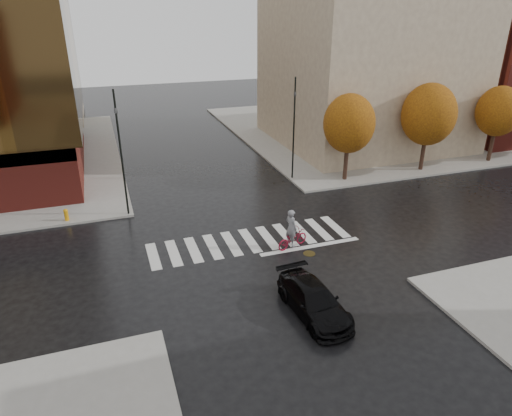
{
  "coord_description": "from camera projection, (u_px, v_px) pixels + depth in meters",
  "views": [
    {
      "loc": [
        -7.27,
        -21.56,
        12.42
      ],
      "look_at": [
        0.38,
        0.5,
        2.0
      ],
      "focal_mm": 32.0,
      "sensor_mm": 36.0,
      "label": 1
    }
  ],
  "objects": [
    {
      "name": "building_ne_tan",
      "position": [
        368.0,
        44.0,
        41.86
      ],
      "size": [
        16.0,
        16.0,
        18.0
      ],
      "primitive_type": "cube",
      "color": "gray",
      "rests_on": "sidewalk_ne"
    },
    {
      "name": "traffic_light_ne",
      "position": [
        294.0,
        122.0,
        33.64
      ],
      "size": [
        0.17,
        0.2,
        7.61
      ],
      "rotation": [
        0.0,
        0.0,
        3.07
      ],
      "color": "black",
      "rests_on": "sidewalk_ne"
    },
    {
      "name": "sidewalk_ne",
      "position": [
        372.0,
        127.0,
        50.21
      ],
      "size": [
        30.0,
        30.0,
        0.15
      ],
      "primitive_type": "cube",
      "color": "gray",
      "rests_on": "ground"
    },
    {
      "name": "crosswalk",
      "position": [
        250.0,
        240.0,
        26.27
      ],
      "size": [
        12.0,
        3.0,
        0.01
      ],
      "primitive_type": "cube",
      "color": "silver",
      "rests_on": "ground"
    },
    {
      "name": "fire_hydrant",
      "position": [
        66.0,
        214.0,
        28.22
      ],
      "size": [
        0.28,
        0.28,
        0.78
      ],
      "color": "orange",
      "rests_on": "sidewalk_nw"
    },
    {
      "name": "ground",
      "position": [
        253.0,
        244.0,
        25.84
      ],
      "size": [
        120.0,
        120.0,
        0.0
      ],
      "primitive_type": "plane",
      "color": "black",
      "rests_on": "ground"
    },
    {
      "name": "building_nw_far",
      "position": [
        0.0,
        28.0,
        48.84
      ],
      "size": [
        14.0,
        12.0,
        20.0
      ],
      "primitive_type": "cube",
      "color": "gray",
      "rests_on": "sidewalk_nw"
    },
    {
      "name": "sedan",
      "position": [
        314.0,
        300.0,
        19.82
      ],
      "size": [
        2.17,
        4.7,
        1.33
      ],
      "primitive_type": "imported",
      "rotation": [
        0.0,
        0.0,
        0.07
      ],
      "color": "black",
      "rests_on": "ground"
    },
    {
      "name": "tree_ne_b",
      "position": [
        429.0,
        115.0,
        35.42
      ],
      "size": [
        4.2,
        4.2,
        6.89
      ],
      "color": "#301F15",
      "rests_on": "sidewalk_ne"
    },
    {
      "name": "tree_ne_a",
      "position": [
        349.0,
        124.0,
        33.4
      ],
      "size": [
        3.8,
        3.8,
        6.5
      ],
      "color": "#301F15",
      "rests_on": "sidewalk_ne"
    },
    {
      "name": "manhole",
      "position": [
        309.0,
        253.0,
        24.88
      ],
      "size": [
        0.84,
        0.84,
        0.01
      ],
      "primitive_type": "cylinder",
      "rotation": [
        0.0,
        0.0,
        -0.31
      ],
      "color": "#473A19",
      "rests_on": "ground"
    },
    {
      "name": "cyclist",
      "position": [
        292.0,
        235.0,
        25.24
      ],
      "size": [
        2.14,
        1.3,
        2.3
      ],
      "rotation": [
        0.0,
        0.0,
        1.89
      ],
      "color": "maroon",
      "rests_on": "ground"
    },
    {
      "name": "building_ne_brick",
      "position": [
        507.0,
        61.0,
        46.6
      ],
      "size": [
        14.0,
        14.0,
        14.0
      ],
      "primitive_type": "cube",
      "color": "maroon",
      "rests_on": "sidewalk_ne"
    },
    {
      "name": "traffic_light_nw",
      "position": [
        120.0,
        145.0,
        27.47
      ],
      "size": [
        0.21,
        0.18,
        7.86
      ],
      "rotation": [
        0.0,
        0.0,
        -1.66
      ],
      "color": "black",
      "rests_on": "sidewalk_nw"
    },
    {
      "name": "tree_ne_c",
      "position": [
        499.0,
        111.0,
        37.62
      ],
      "size": [
        3.6,
        3.6,
        6.31
      ],
      "color": "#301F15",
      "rests_on": "sidewalk_ne"
    }
  ]
}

